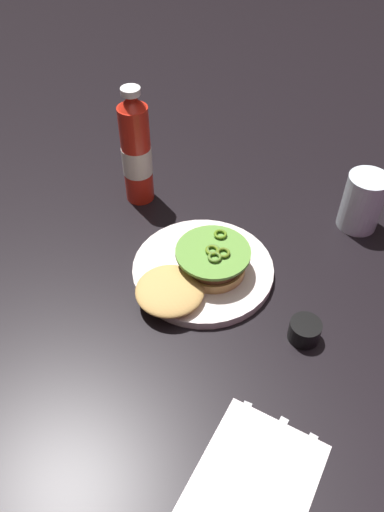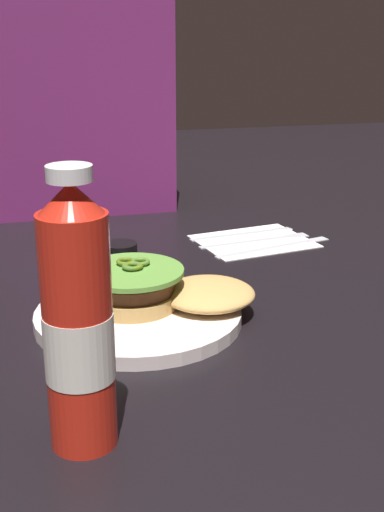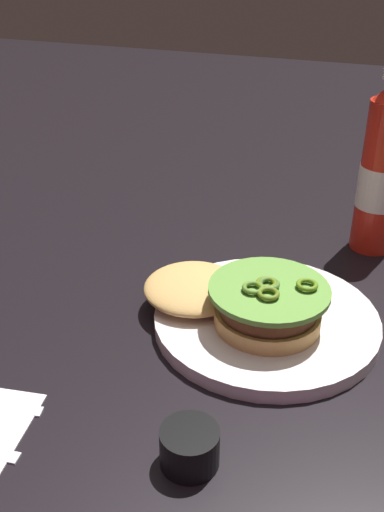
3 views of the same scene
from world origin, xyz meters
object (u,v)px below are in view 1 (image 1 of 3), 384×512
Objects in this scene: ketchup_bottle at (136,152)px; napkin at (255,480)px; burger_sandwich at (197,271)px; water_glass at (363,202)px; fork_utensil at (248,492)px; butter_knife at (216,481)px; dinner_plate at (203,270)px; condiment_cup at (305,331)px.

ketchup_bottle reaches higher than napkin.
ketchup_bottle is (-0.12, -0.24, 0.07)m from burger_sandwich.
water_glass is 0.56m from fork_utensil.
fork_utensil is (0.55, 0.12, -0.05)m from water_glass.
napkin is 0.05m from butter_knife.
burger_sandwich is 0.28m from ketchup_bottle.
butter_knife is (0.56, 0.08, -0.05)m from water_glass.
ketchup_bottle is (-0.09, -0.23, 0.10)m from dinner_plate.
condiment_cup reaches higher than butter_knife.
water_glass reaches higher than napkin.
ketchup_bottle reaches higher than fork_utensil.
butter_knife is at bearing -70.22° from fork_utensil.
dinner_plate is 0.04m from burger_sandwich.
dinner_plate is 1.39× the size of napkin.
burger_sandwich is 1.01× the size of butter_knife.
water_glass reaches higher than burger_sandwich.
water_glass is 0.63× the size of napkin.
fork_utensil is (0.02, 0.00, 0.00)m from napkin.
burger_sandwich is at bearing 18.28° from dinner_plate.
dinner_plate reaches higher than fork_utensil.
water_glass reaches higher than dinner_plate.
ketchup_bottle is at bearing -110.91° from dinner_plate.
ketchup_bottle is at bearing -62.74° from water_glass.
napkin is at bearing -172.57° from fork_utensil.
butter_knife is at bearing -47.78° from napkin.
napkin is at bearing 48.07° from dinner_plate.
ketchup_bottle is 0.44m from water_glass.
burger_sandwich reaches higher than dinner_plate.
burger_sandwich is 1.08× the size of fork_utensil.
water_glass is 0.57× the size of fork_utensil.
condiment_cup is at bearing 87.01° from dinner_plate.
fork_utensil is (0.25, 0.06, -0.01)m from condiment_cup.
dinner_plate is 1.18× the size of butter_knife.
ketchup_bottle reaches higher than condiment_cup.
water_glass is (-0.29, 0.16, 0.05)m from dinner_plate.
burger_sandwich is 0.35m from fork_utensil.
water_glass reaches higher than fork_utensil.
burger_sandwich is at bearing -129.34° from napkin.
water_glass is at bearing -172.25° from butter_knife.
fork_utensil is at bearing 7.43° from napkin.
water_glass reaches higher than butter_knife.
condiment_cup is at bearing -165.72° from fork_utensil.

